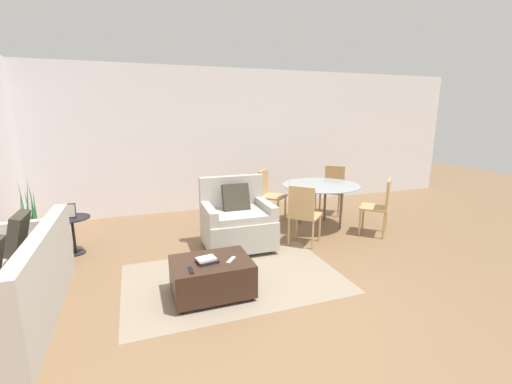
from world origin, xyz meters
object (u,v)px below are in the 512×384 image
at_px(ottoman, 212,276).
at_px(dining_table, 321,188).
at_px(potted_plant, 34,240).
at_px(picture_frame, 71,211).
at_px(dining_chair_near_left, 303,211).
at_px(side_table, 73,228).
at_px(dining_chair_far_left, 268,191).
at_px(tv_remote_secondary, 231,260).
at_px(dining_chair_far_right, 333,186).
at_px(dining_chair_near_right, 380,203).
at_px(couch, 4,292).
at_px(armchair, 237,222).
at_px(book_stack, 207,260).
at_px(tv_remote_primary, 191,270).

bearing_deg(ottoman, dining_table, 35.69).
relative_size(potted_plant, picture_frame, 5.60).
bearing_deg(dining_table, picture_frame, 178.33).
bearing_deg(dining_chair_near_left, side_table, 165.68).
bearing_deg(dining_chair_far_left, potted_plant, -171.83).
bearing_deg(tv_remote_secondary, ottoman, 162.25).
relative_size(side_table, picture_frame, 2.70).
height_order(picture_frame, dining_chair_near_left, dining_chair_near_left).
bearing_deg(dining_chair_far_right, picture_frame, -172.71).
xyz_separation_m(ottoman, dining_chair_near_right, (2.92, 0.93, 0.30)).
relative_size(dining_table, dining_chair_near_left, 1.42).
relative_size(couch, armchair, 2.05).
bearing_deg(ottoman, picture_frame, 131.72).
height_order(book_stack, dining_table, dining_table).
bearing_deg(armchair, couch, -158.24).
bearing_deg(dining_table, tv_remote_secondary, -140.70).
bearing_deg(dining_chair_near_right, dining_chair_far_left, 135.00).
height_order(potted_plant, side_table, potted_plant).
distance_m(tv_remote_secondary, dining_chair_near_right, 2.90).
relative_size(picture_frame, dining_chair_far_left, 0.21).
distance_m(book_stack, tv_remote_primary, 0.24).
xyz_separation_m(ottoman, dining_chair_near_left, (1.56, 0.93, 0.30)).
bearing_deg(book_stack, tv_remote_secondary, -9.72).
bearing_deg(dining_chair_near_right, tv_remote_secondary, -159.97).
height_order(armchair, potted_plant, potted_plant).
bearing_deg(tv_remote_secondary, couch, 173.54).
bearing_deg(tv_remote_primary, armchair, 56.83).
bearing_deg(dining_chair_far_right, tv_remote_primary, -142.18).
relative_size(couch, dining_chair_far_right, 2.27).
bearing_deg(dining_chair_far_left, dining_table, -45.00).
distance_m(book_stack, dining_table, 2.82).
distance_m(couch, dining_chair_near_left, 3.54).
bearing_deg(dining_chair_far_left, picture_frame, -169.57).
bearing_deg(ottoman, dining_chair_far_right, 38.09).
distance_m(potted_plant, picture_frame, 0.62).
bearing_deg(dining_chair_near_right, couch, -171.08).
relative_size(book_stack, side_table, 0.44).
relative_size(side_table, dining_chair_far_left, 0.58).
bearing_deg(book_stack, dining_table, 35.43).
bearing_deg(potted_plant, side_table, -6.46).
height_order(book_stack, tv_remote_secondary, book_stack).
bearing_deg(couch, tv_remote_primary, -11.49).
height_order(dining_chair_far_left, dining_chair_far_right, same).
height_order(tv_remote_primary, dining_chair_far_right, dining_chair_far_right).
distance_m(picture_frame, dining_table, 3.77).
height_order(couch, potted_plant, potted_plant).
xyz_separation_m(book_stack, picture_frame, (-1.48, 1.74, 0.20)).
distance_m(picture_frame, dining_chair_far_left, 3.14).
relative_size(dining_chair_near_right, dining_chair_far_left, 1.00).
relative_size(picture_frame, dining_table, 0.15).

